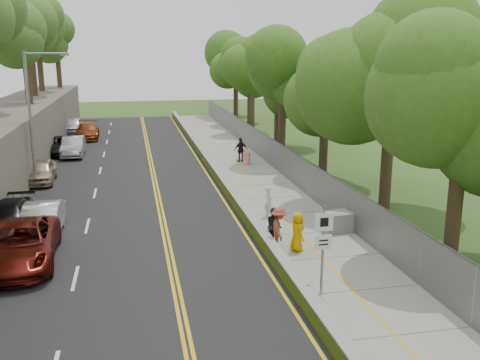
{
  "coord_description": "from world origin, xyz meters",
  "views": [
    {
      "loc": [
        -4.94,
        -18.7,
        8.04
      ],
      "look_at": [
        0.5,
        8.0,
        1.4
      ],
      "focal_mm": 40.0,
      "sensor_mm": 36.0,
      "label": 1
    }
  ],
  "objects_px": {
    "construction_barrel": "(247,159)",
    "person_far": "(241,150)",
    "car_1": "(42,221)",
    "car_2": "(20,244)",
    "painter_0": "(297,232)",
    "concrete_block": "(337,222)",
    "streetlight": "(34,111)",
    "signpost": "(323,240)"
  },
  "relations": [
    {
      "from": "construction_barrel",
      "to": "person_far",
      "type": "distance_m",
      "value": 1.18
    },
    {
      "from": "construction_barrel",
      "to": "car_1",
      "type": "bearing_deg",
      "value": -132.53
    },
    {
      "from": "car_2",
      "to": "painter_0",
      "type": "distance_m",
      "value": 10.82
    },
    {
      "from": "painter_0",
      "to": "concrete_block",
      "type": "bearing_deg",
      "value": -60.56
    },
    {
      "from": "car_1",
      "to": "painter_0",
      "type": "distance_m",
      "value": 11.13
    },
    {
      "from": "streetlight",
      "to": "car_1",
      "type": "bearing_deg",
      "value": -80.95
    },
    {
      "from": "car_1",
      "to": "construction_barrel",
      "type": "bearing_deg",
      "value": 48.1
    },
    {
      "from": "signpost",
      "to": "construction_barrel",
      "type": "xyz_separation_m",
      "value": [
        1.95,
        20.92,
        -1.47
      ]
    },
    {
      "from": "concrete_block",
      "to": "painter_0",
      "type": "distance_m",
      "value": 3.24
    },
    {
      "from": "construction_barrel",
      "to": "car_2",
      "type": "relative_size",
      "value": 0.16
    },
    {
      "from": "signpost",
      "to": "car_2",
      "type": "relative_size",
      "value": 0.55
    },
    {
      "from": "concrete_block",
      "to": "car_2",
      "type": "xyz_separation_m",
      "value": [
        -13.3,
        -1.18,
        0.34
      ]
    },
    {
      "from": "construction_barrel",
      "to": "concrete_block",
      "type": "distance_m",
      "value": 14.93
    },
    {
      "from": "signpost",
      "to": "person_far",
      "type": "distance_m",
      "value": 22.08
    },
    {
      "from": "signpost",
      "to": "concrete_block",
      "type": "distance_m",
      "value": 6.85
    },
    {
      "from": "construction_barrel",
      "to": "car_1",
      "type": "xyz_separation_m",
      "value": [
        -12.0,
        -13.08,
        0.27
      ]
    },
    {
      "from": "painter_0",
      "to": "signpost",
      "type": "bearing_deg",
      "value": 165.25
    },
    {
      "from": "person_far",
      "to": "streetlight",
      "type": "bearing_deg",
      "value": 9.75
    },
    {
      "from": "streetlight",
      "to": "car_1",
      "type": "distance_m",
      "value": 10.07
    },
    {
      "from": "concrete_block",
      "to": "person_far",
      "type": "xyz_separation_m",
      "value": [
        -1.17,
        15.97,
        0.45
      ]
    },
    {
      "from": "streetlight",
      "to": "concrete_block",
      "type": "bearing_deg",
      "value": -37.32
    },
    {
      "from": "car_1",
      "to": "car_2",
      "type": "xyz_separation_m",
      "value": [
        -0.34,
        -2.99,
        0.07
      ]
    },
    {
      "from": "signpost",
      "to": "car_1",
      "type": "xyz_separation_m",
      "value": [
        -10.05,
        7.83,
        -1.2
      ]
    },
    {
      "from": "concrete_block",
      "to": "car_1",
      "type": "xyz_separation_m",
      "value": [
        -12.97,
        1.82,
        0.27
      ]
    },
    {
      "from": "painter_0",
      "to": "car_2",
      "type": "bearing_deg",
      "value": 76.57
    },
    {
      "from": "construction_barrel",
      "to": "car_1",
      "type": "distance_m",
      "value": 17.75
    },
    {
      "from": "streetlight",
      "to": "car_2",
      "type": "relative_size",
      "value": 1.41
    },
    {
      "from": "construction_barrel",
      "to": "streetlight",
      "type": "bearing_deg",
      "value": -163.84
    },
    {
      "from": "streetlight",
      "to": "concrete_block",
      "type": "distance_m",
      "value": 18.61
    },
    {
      "from": "painter_0",
      "to": "streetlight",
      "type": "bearing_deg",
      "value": 33.44
    },
    {
      "from": "concrete_block",
      "to": "painter_0",
      "type": "height_order",
      "value": "painter_0"
    },
    {
      "from": "car_2",
      "to": "person_far",
      "type": "relative_size",
      "value": 3.21
    },
    {
      "from": "streetlight",
      "to": "person_far",
      "type": "relative_size",
      "value": 4.52
    },
    {
      "from": "concrete_block",
      "to": "painter_0",
      "type": "xyz_separation_m",
      "value": [
        -2.52,
        -2.0,
        0.38
      ]
    },
    {
      "from": "construction_barrel",
      "to": "concrete_block",
      "type": "bearing_deg",
      "value": -86.29
    },
    {
      "from": "signpost",
      "to": "car_2",
      "type": "height_order",
      "value": "signpost"
    },
    {
      "from": "streetlight",
      "to": "person_far",
      "type": "height_order",
      "value": "streetlight"
    },
    {
      "from": "car_2",
      "to": "car_1",
      "type": "bearing_deg",
      "value": 80.99
    },
    {
      "from": "car_1",
      "to": "painter_0",
      "type": "xyz_separation_m",
      "value": [
        10.45,
        -3.82,
        0.11
      ]
    },
    {
      "from": "car_2",
      "to": "construction_barrel",
      "type": "bearing_deg",
      "value": 49.95
    },
    {
      "from": "construction_barrel",
      "to": "car_1",
      "type": "height_order",
      "value": "car_1"
    },
    {
      "from": "concrete_block",
      "to": "person_far",
      "type": "bearing_deg",
      "value": 94.17
    }
  ]
}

